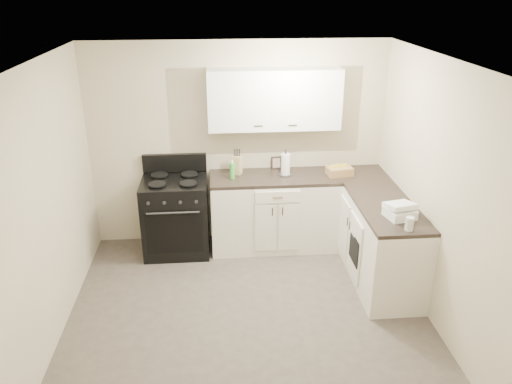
{
  "coord_description": "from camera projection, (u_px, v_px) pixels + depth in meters",
  "views": [
    {
      "loc": [
        -0.26,
        -4.06,
        3.13
      ],
      "look_at": [
        0.14,
        0.85,
        1.02
      ],
      "focal_mm": 35.0,
      "sensor_mm": 36.0,
      "label": 1
    }
  ],
  "objects": [
    {
      "name": "wall_front",
      "position": [
        269.0,
        338.0,
        2.83
      ],
      "size": [
        3.6,
        0.0,
        3.6
      ],
      "primitive_type": "plane",
      "rotation": [
        -1.57,
        0.0,
        0.0
      ],
      "color": "beige",
      "rests_on": "ground"
    },
    {
      "name": "floor",
      "position": [
        249.0,
        320.0,
        4.97
      ],
      "size": [
        3.6,
        3.6,
        0.0
      ],
      "primitive_type": "plane",
      "color": "#473F38",
      "rests_on": "ground"
    },
    {
      "name": "soap_bottle",
      "position": [
        232.0,
        171.0,
        5.89
      ],
      "size": [
        0.08,
        0.08,
        0.2
      ],
      "primitive_type": "cylinder",
      "rotation": [
        0.0,
        0.0,
        -0.32
      ],
      "color": "green",
      "rests_on": "countertop_back"
    },
    {
      "name": "picture_frame",
      "position": [
        276.0,
        163.0,
        6.22
      ],
      "size": [
        0.13,
        0.05,
        0.16
      ],
      "primitive_type": "cube",
      "rotation": [
        -0.14,
        0.0,
        0.12
      ],
      "color": "black",
      "rests_on": "countertop_back"
    },
    {
      "name": "upper_cabinets",
      "position": [
        274.0,
        99.0,
        5.79
      ],
      "size": [
        1.55,
        0.3,
        0.7
      ],
      "primitive_type": "cube",
      "color": "white",
      "rests_on": "wall_back"
    },
    {
      "name": "paper_towel",
      "position": [
        286.0,
        165.0,
        5.99
      ],
      "size": [
        0.13,
        0.13,
        0.27
      ],
      "primitive_type": "cylinder",
      "rotation": [
        0.0,
        0.0,
        -0.25
      ],
      "color": "white",
      "rests_on": "countertop_back"
    },
    {
      "name": "knife_block",
      "position": [
        237.0,
        165.0,
        6.03
      ],
      "size": [
        0.13,
        0.13,
        0.23
      ],
      "primitive_type": "cube",
      "rotation": [
        0.0,
        0.0,
        -0.41
      ],
      "color": "#CFB67F",
      "rests_on": "countertop_back"
    },
    {
      "name": "countertop_grill",
      "position": [
        400.0,
        213.0,
        4.95
      ],
      "size": [
        0.31,
        0.3,
        0.1
      ],
      "primitive_type": "cube",
      "rotation": [
        0.0,
        0.0,
        0.22
      ],
      "color": "white",
      "rests_on": "countertop_right"
    },
    {
      "name": "oven_mitt_far",
      "position": [
        352.0,
        247.0,
        5.44
      ],
      "size": [
        0.02,
        0.16,
        0.27
      ],
      "primitive_type": "cube",
      "color": "black",
      "rests_on": "base_cabinets_right"
    },
    {
      "name": "base_cabinets_right",
      "position": [
        374.0,
        234.0,
        5.68
      ],
      "size": [
        0.6,
        1.9,
        0.9
      ],
      "primitive_type": "cube",
      "color": "silver",
      "rests_on": "floor"
    },
    {
      "name": "wall_left",
      "position": [
        42.0,
        213.0,
        4.34
      ],
      "size": [
        0.0,
        3.6,
        3.6
      ],
      "primitive_type": "plane",
      "rotation": [
        1.57,
        0.0,
        1.57
      ],
      "color": "beige",
      "rests_on": "ground"
    },
    {
      "name": "countertop_back",
      "position": [
        275.0,
        178.0,
        6.01
      ],
      "size": [
        1.55,
        0.6,
        0.04
      ],
      "primitive_type": "cube",
      "color": "black",
      "rests_on": "base_cabinets_back"
    },
    {
      "name": "oven_mitt_near",
      "position": [
        356.0,
        253.0,
        5.28
      ],
      "size": [
        0.02,
        0.17,
        0.3
      ],
      "primitive_type": "cube",
      "color": "black",
      "rests_on": "base_cabinets_right"
    },
    {
      "name": "ceiling",
      "position": [
        247.0,
        64.0,
        3.98
      ],
      "size": [
        3.6,
        3.6,
        0.0
      ],
      "primitive_type": "plane",
      "color": "white",
      "rests_on": "wall_back"
    },
    {
      "name": "glass_jar",
      "position": [
        410.0,
        224.0,
        4.69
      ],
      "size": [
        0.09,
        0.09,
        0.13
      ],
      "primitive_type": "cylinder",
      "rotation": [
        0.0,
        0.0,
        -0.12
      ],
      "color": "silver",
      "rests_on": "countertop_right"
    },
    {
      "name": "wall_back",
      "position": [
        238.0,
        145.0,
        6.12
      ],
      "size": [
        3.6,
        0.0,
        3.6
      ],
      "primitive_type": "plane",
      "rotation": [
        1.57,
        0.0,
        0.0
      ],
      "color": "beige",
      "rests_on": "ground"
    },
    {
      "name": "stove",
      "position": [
        176.0,
        216.0,
        6.08
      ],
      "size": [
        0.78,
        0.66,
        0.94
      ],
      "primitive_type": "cube",
      "color": "black",
      "rests_on": "floor"
    },
    {
      "name": "countertop_right",
      "position": [
        378.0,
        196.0,
        5.5
      ],
      "size": [
        0.6,
        1.9,
        0.04
      ],
      "primitive_type": "cube",
      "color": "black",
      "rests_on": "base_cabinets_right"
    },
    {
      "name": "wicker_basket",
      "position": [
        339.0,
        171.0,
        6.03
      ],
      "size": [
        0.32,
        0.24,
        0.1
      ],
      "primitive_type": "cube",
      "rotation": [
        0.0,
        0.0,
        0.15
      ],
      "color": "#A7804F",
      "rests_on": "countertop_right"
    },
    {
      "name": "base_cabinets_back",
      "position": [
        274.0,
        213.0,
        6.2
      ],
      "size": [
        1.55,
        0.6,
        0.9
      ],
      "primitive_type": "cube",
      "color": "silver",
      "rests_on": "floor"
    },
    {
      "name": "wall_right",
      "position": [
        442.0,
        199.0,
        4.61
      ],
      "size": [
        0.0,
        3.6,
        3.6
      ],
      "primitive_type": "plane",
      "rotation": [
        1.57,
        0.0,
        -1.57
      ],
      "color": "beige",
      "rests_on": "ground"
    }
  ]
}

